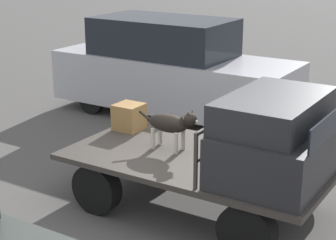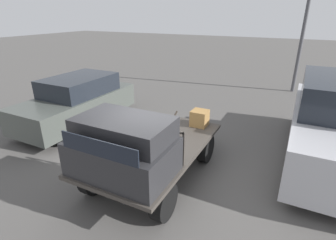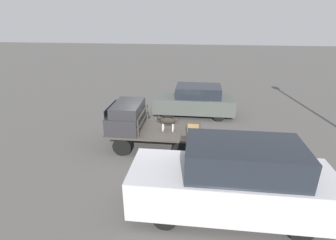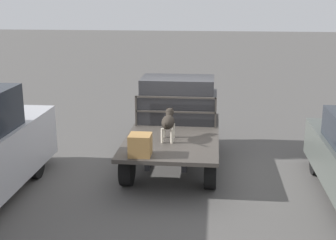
# 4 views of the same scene
# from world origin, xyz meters

# --- Properties ---
(ground_plane) EXTENTS (80.00, 80.00, 0.00)m
(ground_plane) POSITION_xyz_m (0.00, 0.00, 0.00)
(ground_plane) COLOR #514F4C
(flatbed_truck) EXTENTS (3.75, 2.02, 0.79)m
(flatbed_truck) POSITION_xyz_m (0.00, 0.00, 0.58)
(flatbed_truck) COLOR black
(flatbed_truck) RESTS_ON ground
(truck_cab) EXTENTS (1.27, 1.90, 1.07)m
(truck_cab) POSITION_xyz_m (1.16, 0.00, 1.30)
(truck_cab) COLOR #28282B
(truck_cab) RESTS_ON flatbed_truck
(truck_headboard) EXTENTS (0.04, 1.90, 0.73)m
(truck_headboard) POSITION_xyz_m (0.48, 0.00, 1.28)
(truck_headboard) COLOR #3D3833
(truck_headboard) RESTS_ON flatbed_truck
(dog) EXTENTS (1.02, 0.27, 0.66)m
(dog) POSITION_xyz_m (-0.48, 0.07, 1.19)
(dog) COLOR beige
(dog) RESTS_ON flatbed_truck
(cargo_crate) EXTENTS (0.42, 0.42, 0.42)m
(cargo_crate) POSITION_xyz_m (-1.56, 0.51, 1.00)
(cargo_crate) COLOR olive
(cargo_crate) RESTS_ON flatbed_truck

